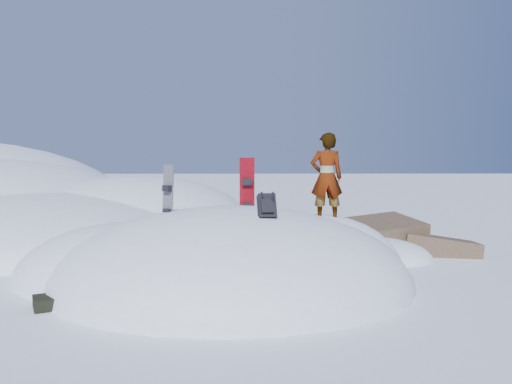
{
  "coord_description": "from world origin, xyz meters",
  "views": [
    {
      "loc": [
        0.36,
        -9.58,
        2.48
      ],
      "look_at": [
        0.49,
        0.3,
        1.76
      ],
      "focal_mm": 35.0,
      "sensor_mm": 36.0,
      "label": 1
    }
  ],
  "objects_px": {
    "snowboard_red": "(247,197)",
    "backpack": "(267,206)",
    "person": "(327,177)",
    "snowboard_dark": "(168,203)"
  },
  "relations": [
    {
      "from": "snowboard_red",
      "to": "backpack",
      "type": "relative_size",
      "value": 3.18
    },
    {
      "from": "snowboard_red",
      "to": "person",
      "type": "bearing_deg",
      "value": -2.23
    },
    {
      "from": "snowboard_dark",
      "to": "backpack",
      "type": "bearing_deg",
      "value": 16.57
    },
    {
      "from": "backpack",
      "to": "snowboard_red",
      "type": "bearing_deg",
      "value": 94.17
    },
    {
      "from": "snowboard_dark",
      "to": "backpack",
      "type": "relative_size",
      "value": 2.93
    },
    {
      "from": "snowboard_red",
      "to": "backpack",
      "type": "distance_m",
      "value": 1.49
    },
    {
      "from": "backpack",
      "to": "snowboard_dark",
      "type": "bearing_deg",
      "value": 145.4
    },
    {
      "from": "snowboard_dark",
      "to": "person",
      "type": "height_order",
      "value": "person"
    },
    {
      "from": "snowboard_dark",
      "to": "backpack",
      "type": "distance_m",
      "value": 2.08
    },
    {
      "from": "snowboard_dark",
      "to": "snowboard_red",
      "type": "bearing_deg",
      "value": 61.85
    }
  ]
}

